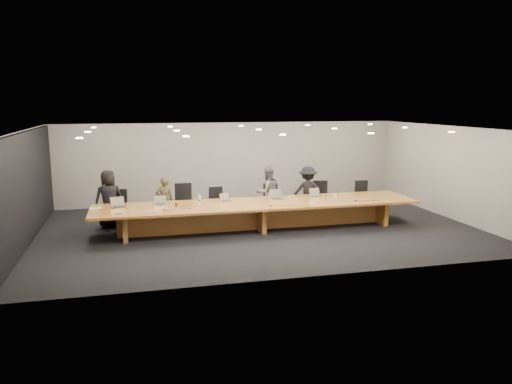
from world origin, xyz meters
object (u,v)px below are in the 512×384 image
at_px(laptop_d, 277,194).
at_px(laptop_e, 317,193).
at_px(chair_right, 321,198).
at_px(person_c, 268,192).
at_px(chair_far_right, 364,197).
at_px(laptop_b, 161,200).
at_px(chair_far_left, 117,208).
at_px(mic_center, 271,205).
at_px(laptop_c, 226,197).
at_px(chair_left, 184,204).
at_px(laptop_a, 118,202).
at_px(chair_mid_right, 270,201).
at_px(amber_mug, 177,204).
at_px(paper_cup_near, 289,198).
at_px(person_b, 165,201).
at_px(mic_right, 356,200).
at_px(chair_mid_left, 218,204).
at_px(av_box, 119,213).
at_px(paper_cup_far, 335,195).
at_px(person_a, 109,199).
at_px(mic_left, 164,210).
at_px(water_bottle, 200,200).
at_px(person_d, 308,191).
at_px(conference_table, 259,211).

xyz_separation_m(laptop_d, laptop_e, (1.24, 0.04, -0.01)).
height_order(chair_right, person_c, person_c).
bearing_deg(chair_far_right, laptop_b, -170.43).
relative_size(chair_far_right, laptop_b, 3.34).
bearing_deg(laptop_e, laptop_d, 167.72).
height_order(chair_far_left, mic_center, chair_far_left).
distance_m(chair_far_left, laptop_c, 3.12).
relative_size(chair_left, laptop_a, 3.30).
xyz_separation_m(person_c, mic_center, (-0.37, -1.69, -0.04)).
bearing_deg(laptop_a, chair_mid_right, -2.60).
height_order(chair_mid_right, chair_far_right, chair_mid_right).
relative_size(chair_far_right, amber_mug, 9.33).
relative_size(chair_far_right, paper_cup_near, 10.38).
xyz_separation_m(person_b, mic_right, (5.22, -1.68, 0.07)).
distance_m(chair_mid_left, av_box, 3.33).
relative_size(av_box, mic_center, 1.64).
distance_m(paper_cup_near, av_box, 4.72).
bearing_deg(paper_cup_far, laptop_b, 179.00).
height_order(chair_far_right, laptop_c, chair_far_right).
xyz_separation_m(person_a, mic_left, (1.43, -1.57, -0.06)).
xyz_separation_m(water_bottle, av_box, (-2.11, -0.63, -0.11)).
relative_size(chair_right, av_box, 6.31).
relative_size(person_a, paper_cup_far, 18.98).
bearing_deg(chair_right, amber_mug, -148.65).
bearing_deg(water_bottle, laptop_a, 177.26).
height_order(laptop_c, mic_left, laptop_c).
height_order(person_d, laptop_a, person_d).
distance_m(laptop_e, water_bottle, 3.49).
height_order(chair_left, laptop_b, chair_left).
bearing_deg(av_box, laptop_c, 35.53).
height_order(chair_mid_right, person_b, person_b).
xyz_separation_m(chair_far_left, laptop_c, (2.99, -0.83, 0.33)).
xyz_separation_m(conference_table, chair_far_right, (3.80, 1.26, -0.01)).
bearing_deg(chair_right, laptop_b, -153.18).
distance_m(laptop_c, paper_cup_near, 1.79).
bearing_deg(chair_right, chair_far_right, 15.27).
distance_m(chair_left, chair_mid_right, 2.64).
relative_size(amber_mug, mic_center, 1.06).
distance_m(chair_left, amber_mug, 1.16).
height_order(laptop_c, mic_right, laptop_c).
bearing_deg(mic_left, amber_mug, 48.95).
distance_m(water_bottle, mic_center, 1.95).
distance_m(chair_mid_right, person_d, 1.20).
relative_size(chair_right, water_bottle, 4.38).
distance_m(person_a, water_bottle, 2.64).
height_order(chair_far_left, paper_cup_far, chair_far_left).
relative_size(person_c, water_bottle, 6.55).
xyz_separation_m(person_a, mic_center, (4.25, -1.74, -0.06)).
distance_m(chair_far_right, mic_center, 4.01).
relative_size(chair_mid_left, laptop_d, 2.78).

